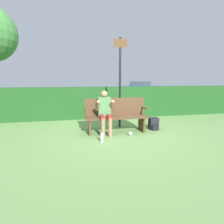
{
  "coord_description": "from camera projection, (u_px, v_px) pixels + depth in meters",
  "views": [
    {
      "loc": [
        -1.07,
        -4.87,
        1.57
      ],
      "look_at": [
        -0.15,
        -0.1,
        0.63
      ],
      "focal_mm": 28.0,
      "sensor_mm": 36.0,
      "label": 1
    }
  ],
  "objects": [
    {
      "name": "litter_crumple",
      "position": [
        130.0,
        133.0,
        4.87
      ],
      "size": [
        0.11,
        0.11,
        0.11
      ],
      "color": "silver",
      "rests_on": "ground"
    },
    {
      "name": "park_bench",
      "position": [
        116.0,
        115.0,
        5.17
      ],
      "size": [
        1.81,
        0.52,
        0.99
      ],
      "color": "#513823",
      "rests_on": "ground"
    },
    {
      "name": "person_seated",
      "position": [
        105.0,
        110.0,
        4.94
      ],
      "size": [
        0.49,
        0.58,
        1.23
      ],
      "color": "#4C7F4C",
      "rests_on": "ground"
    },
    {
      "name": "parked_car",
      "position": [
        140.0,
        87.0,
        19.32
      ],
      "size": [
        4.54,
        2.49,
        1.25
      ],
      "rotation": [
        0.0,
        0.0,
        -0.18
      ],
      "color": "#2D4784",
      "rests_on": "ground"
    },
    {
      "name": "signpost",
      "position": [
        120.0,
        78.0,
        5.47
      ],
      "size": [
        0.4,
        0.09,
        2.78
      ],
      "color": "black",
      "rests_on": "ground"
    },
    {
      "name": "ground_plane",
      "position": [
        116.0,
        132.0,
        5.19
      ],
      "size": [
        40.0,
        40.0,
        0.0
      ],
      "primitive_type": "plane",
      "color": "#668E4C"
    },
    {
      "name": "backpack",
      "position": [
        154.0,
        124.0,
        5.44
      ],
      "size": [
        0.28,
        0.29,
        0.37
      ],
      "color": "black",
      "rests_on": "ground"
    },
    {
      "name": "hedge_back",
      "position": [
        106.0,
        102.0,
        7.06
      ],
      "size": [
        12.0,
        0.5,
        1.24
      ],
      "color": "#1E4C1E",
      "rests_on": "ground"
    },
    {
      "name": "water_bottle",
      "position": [
        102.0,
        138.0,
        4.34
      ],
      "size": [
        0.07,
        0.07,
        0.26
      ],
      "color": "silver",
      "rests_on": "ground"
    }
  ]
}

